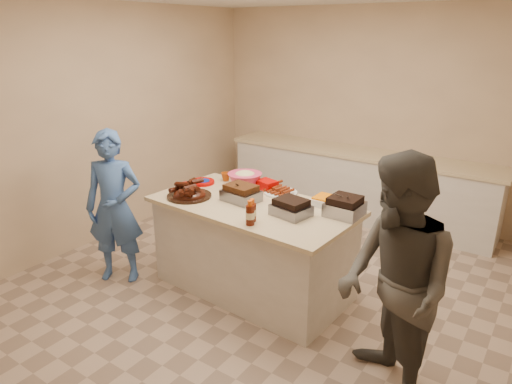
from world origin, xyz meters
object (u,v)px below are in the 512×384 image
Objects in this scene: roasting_pan at (344,215)px; rib_platter at (189,197)px; island at (253,288)px; plastic_cup at (226,181)px; coleslaw_bowl at (245,186)px; bbq_bottle_a at (252,221)px; bbq_bottle_b at (250,225)px; guest_blue at (122,277)px; mustard_bottle at (248,194)px.

rib_platter is at bearing -162.17° from roasting_pan.
island is 19.30× the size of plastic_cup.
rib_platter is at bearing -114.66° from coleslaw_bowl.
bbq_bottle_a reaches higher than island.
coleslaw_bowl is 1.65× the size of bbq_bottle_b.
rib_platter is 2.02× the size of bbq_bottle_b.
bbq_bottle_b is at bearing -23.88° from guest_blue.
coleslaw_bowl is at bearing -6.99° from plastic_cup.
mustard_bottle reaches higher than plastic_cup.
bbq_bottle_a is at bearing -9.45° from rib_platter.
bbq_bottle_a is 1.73m from guest_blue.
plastic_cup is at bearing 27.21° from guest_blue.
rib_platter is at bearing 170.55° from bbq_bottle_a.
plastic_cup is (-0.88, 0.80, 0.00)m from bbq_bottle_b.
bbq_bottle_a is 1.12m from plastic_cup.
bbq_bottle_b is (0.25, -0.40, 0.89)m from island.
bbq_bottle_a is 0.67m from mustard_bottle.
coleslaw_bowl is at bearing 137.50° from island.
roasting_pan is at bearing 48.78° from bbq_bottle_b.
roasting_pan is 0.83× the size of coleslaw_bowl.
roasting_pan is 1.00m from mustard_bottle.
roasting_pan is at bearing -6.92° from coleslaw_bowl.
island is at bearing 17.69° from rib_platter.
bbq_bottle_b reaches higher than roasting_pan.
bbq_bottle_a reaches higher than plastic_cup.
coleslaw_bowl is 0.23m from mustard_bottle.
plastic_cup is (-0.62, 0.39, 0.89)m from island.
guest_blue is (-0.63, -0.39, -0.89)m from rib_platter.
coleslaw_bowl reaches higher than mustard_bottle.
mustard_bottle is at bearing -177.01° from roasting_pan.
mustard_bottle is (-1.00, -0.03, 0.00)m from roasting_pan.
roasting_pan reaches higher than plastic_cup.
island is 9.60× the size of bbq_bottle_a.
island is 4.43× the size of rib_platter.
rib_platter is 0.56m from mustard_bottle.
roasting_pan is at bearing 1.54° from mustard_bottle.
plastic_cup is (-0.27, 0.03, -0.00)m from coleslaw_bowl.
plastic_cup is (-1.42, 0.17, 0.00)m from roasting_pan.
island is 1.01m from bbq_bottle_b.
rib_platter reaches higher than plastic_cup.
bbq_bottle_b is 0.14× the size of guest_blue.
bbq_bottle_b is at bearing -54.43° from island.
bbq_bottle_b is (0.86, -0.21, 0.00)m from rib_platter.
bbq_bottle_b is at bearing -129.77° from roasting_pan.
coleslaw_bowl reaches higher than bbq_bottle_a.
guest_blue is at bearing -170.33° from bbq_bottle_a.
island is at bearing -163.17° from roasting_pan.
coleslaw_bowl is at bearing 174.53° from roasting_pan.
bbq_bottle_b reaches higher than plastic_cup.
rib_platter is at bearing -136.60° from mustard_bottle.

